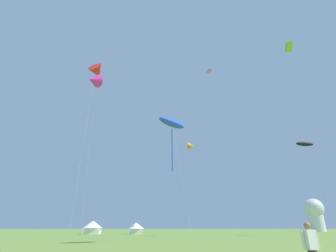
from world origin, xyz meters
TOP-DOWN VIEW (x-y plane):
  - kite_red_delta at (-12.05, 33.86)m, footprint 3.35×3.67m
  - kite_lime_box at (26.76, 38.39)m, footprint 1.26×2.33m
  - kite_orange_delta at (7.37, 54.67)m, footprint 2.29×3.34m
  - kite_blue_parafoil at (-0.15, 24.02)m, footprint 4.04×4.07m
  - kite_black_parafoil at (29.86, 44.67)m, footprint 4.03×3.43m
  - kite_pink_diamond at (10.48, 44.28)m, footprint 1.35×2.24m
  - kite_magenta_delta at (-10.26, 25.68)m, footprint 2.59×2.64m
  - person_spectator at (2.63, 5.76)m, footprint 0.57×0.31m
  - festival_tent_center at (-15.34, 60.32)m, footprint 4.45×4.45m
  - festival_tent_left at (-5.38, 60.32)m, footprint 3.87×3.87m
  - observatory_dome at (55.13, 84.10)m, footprint 6.40×6.40m

SIDE VIEW (x-z plane):
  - person_spectator at x=2.63m, z-range -0.02..1.71m
  - festival_tent_left at x=-5.38m, z-range 0.13..2.65m
  - festival_tent_center at x=-15.34m, z-range 0.16..3.05m
  - observatory_dome at x=55.13m, z-range 0.61..11.41m
  - kite_blue_parafoil at x=-0.15m, z-range 6.09..19.69m
  - kite_black_parafoil at x=29.86m, z-range 8.55..26.93m
  - kite_magenta_delta at x=-10.26m, z-range 9.14..29.59m
  - kite_orange_delta at x=7.37m, z-range 9.37..30.25m
  - kite_red_delta at x=-12.05m, z-range 12.31..40.03m
  - kite_pink_diamond at x=10.48m, z-range 14.99..50.57m
  - kite_lime_box at x=26.76m, z-range 18.21..57.10m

